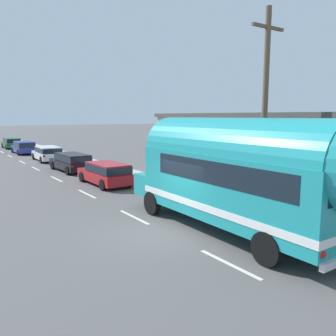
{
  "coord_description": "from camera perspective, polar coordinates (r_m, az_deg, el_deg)",
  "views": [
    {
      "loc": [
        -6.74,
        -10.11,
        4.19
      ],
      "look_at": [
        1.8,
        2.36,
        1.91
      ],
      "focal_mm": 37.09,
      "sensor_mm": 36.0,
      "label": 1
    }
  ],
  "objects": [
    {
      "name": "lane_markings",
      "position": [
        25.34,
        -11.81,
        -1.11
      ],
      "size": [
        4.1,
        80.0,
        0.01
      ],
      "color": "silver",
      "rests_on": "ground"
    },
    {
      "name": "sidewalk_slab",
      "position": [
        23.59,
        -4.27,
        -1.49
      ],
      "size": [
        1.86,
        90.0,
        0.15
      ],
      "primitive_type": "cube",
      "color": "#ADA89E",
      "rests_on": "ground"
    },
    {
      "name": "utility_pole",
      "position": [
        15.09,
        15.61,
        9.16
      ],
      "size": [
        1.8,
        0.24,
        8.5
      ],
      "color": "brown",
      "rests_on": "ground"
    },
    {
      "name": "car_third",
      "position": [
        34.25,
        -19.17,
        2.41
      ],
      "size": [
        2.12,
        4.71,
        1.37
      ],
      "color": "white",
      "rests_on": "ground"
    },
    {
      "name": "car_fifth",
      "position": [
        49.32,
        -24.33,
        3.87
      ],
      "size": [
        1.93,
        4.46,
        1.37
      ],
      "color": "#196633",
      "rests_on": "ground"
    },
    {
      "name": "car_fourth",
      "position": [
        41.85,
        -22.61,
        3.26
      ],
      "size": [
        1.98,
        4.79,
        1.37
      ],
      "color": "navy",
      "rests_on": "ground"
    },
    {
      "name": "car_second",
      "position": [
        27.25,
        -15.56,
        1.12
      ],
      "size": [
        2.0,
        4.81,
        1.37
      ],
      "color": "black",
      "rests_on": "ground"
    },
    {
      "name": "car_lead",
      "position": [
        21.43,
        -10.11,
        -0.69
      ],
      "size": [
        1.94,
        4.61,
        1.37
      ],
      "color": "#A5191E",
      "rests_on": "ground"
    },
    {
      "name": "painted_bus",
      "position": [
        12.12,
        12.14,
        -0.56
      ],
      "size": [
        2.67,
        10.74,
        4.12
      ],
      "color": "teal",
      "rests_on": "ground"
    },
    {
      "name": "ground_plane",
      "position": [
        12.85,
        -0.69,
        -10.45
      ],
      "size": [
        300.0,
        300.0,
        0.0
      ],
      "primitive_type": "plane",
      "color": "#565454"
    }
  ]
}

